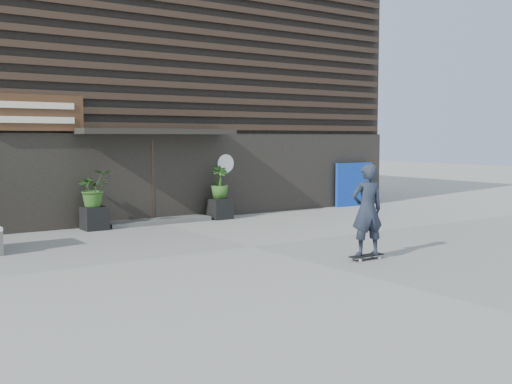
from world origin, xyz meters
TOP-DOWN VIEW (x-y plane):
  - ground at (0.00, 0.00)m, footprint 80.00×80.00m
  - entrance_step at (0.00, 4.60)m, footprint 3.00×0.80m
  - planter_pot_left at (-1.90, 4.40)m, footprint 0.60×0.60m
  - bamboo_left at (-1.90, 4.40)m, footprint 0.86×0.75m
  - planter_pot_right at (1.90, 4.40)m, footprint 0.60×0.60m
  - bamboo_right at (1.90, 4.40)m, footprint 0.54×0.54m
  - blue_tarp at (7.58, 4.70)m, footprint 1.61×0.15m
  - building at (-0.00, 9.96)m, footprint 18.00×11.00m
  - skateboarder at (1.04, -2.49)m, footprint 0.78×0.60m

SIDE VIEW (x-z plane):
  - ground at x=0.00m, z-range 0.00..0.00m
  - entrance_step at x=0.00m, z-range 0.00..0.12m
  - planter_pot_left at x=-1.90m, z-range 0.00..0.60m
  - planter_pot_right at x=1.90m, z-range 0.00..0.60m
  - blue_tarp at x=7.58m, z-range 0.00..1.51m
  - skateboarder at x=1.04m, z-range 0.04..1.92m
  - bamboo_left at x=-1.90m, z-range 0.60..1.56m
  - bamboo_right at x=1.90m, z-range 0.60..1.56m
  - building at x=0.00m, z-range -0.01..7.99m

